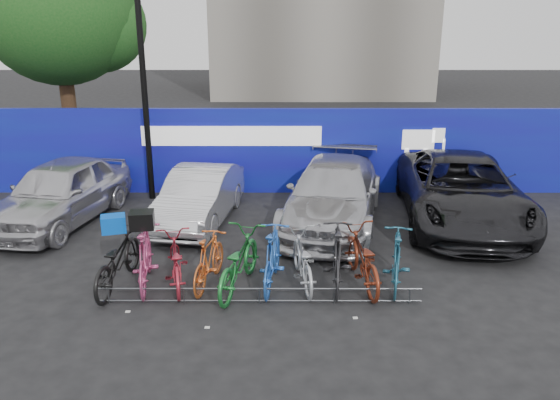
{
  "coord_description": "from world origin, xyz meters",
  "views": [
    {
      "loc": [
        0.37,
        -9.04,
        4.61
      ],
      "look_at": [
        0.36,
        2.0,
        1.04
      ],
      "focal_mm": 35.0,
      "sensor_mm": 36.0,
      "label": 1
    }
  ],
  "objects_px": {
    "bike_5": "(272,258)",
    "bike_6": "(302,260)",
    "bike_1": "(145,257)",
    "tree": "(65,9)",
    "bike_9": "(397,259)",
    "lamppost": "(143,78)",
    "bike_7": "(337,256)",
    "bike_3": "(209,260)",
    "bike_rack": "(259,295)",
    "car_3": "(461,190)",
    "bike_8": "(362,258)",
    "car_2": "(333,194)",
    "car_1": "(199,196)",
    "car_0": "(60,192)",
    "bike_4": "(238,262)",
    "bike_0": "(117,259)",
    "bike_2": "(175,262)"
  },
  "relations": [
    {
      "from": "bike_5",
      "to": "bike_6",
      "type": "bearing_deg",
      "value": -163.36
    },
    {
      "from": "bike_1",
      "to": "tree",
      "type": "bearing_deg",
      "value": -73.05
    },
    {
      "from": "bike_9",
      "to": "bike_6",
      "type": "bearing_deg",
      "value": 8.59
    },
    {
      "from": "lamppost",
      "to": "bike_7",
      "type": "bearing_deg",
      "value": -48.91
    },
    {
      "from": "tree",
      "to": "bike_3",
      "type": "relative_size",
      "value": 4.73
    },
    {
      "from": "bike_rack",
      "to": "bike_3",
      "type": "relative_size",
      "value": 3.39
    },
    {
      "from": "lamppost",
      "to": "bike_rack",
      "type": "distance_m",
      "value": 7.48
    },
    {
      "from": "car_3",
      "to": "bike_7",
      "type": "height_order",
      "value": "car_3"
    },
    {
      "from": "bike_8",
      "to": "bike_9",
      "type": "bearing_deg",
      "value": 166.51
    },
    {
      "from": "bike_8",
      "to": "bike_rack",
      "type": "bearing_deg",
      "value": 13.34
    },
    {
      "from": "car_2",
      "to": "bike_8",
      "type": "height_order",
      "value": "car_2"
    },
    {
      "from": "bike_3",
      "to": "bike_9",
      "type": "relative_size",
      "value": 0.92
    },
    {
      "from": "tree",
      "to": "bike_1",
      "type": "distance_m",
      "value": 11.89
    },
    {
      "from": "car_1",
      "to": "bike_9",
      "type": "xyz_separation_m",
      "value": [
        4.08,
        -3.44,
        -0.11
      ]
    },
    {
      "from": "bike_3",
      "to": "bike_5",
      "type": "xyz_separation_m",
      "value": [
        1.16,
        -0.03,
        0.06
      ]
    },
    {
      "from": "car_2",
      "to": "bike_8",
      "type": "bearing_deg",
      "value": -73.71
    },
    {
      "from": "car_0",
      "to": "bike_4",
      "type": "relative_size",
      "value": 2.2
    },
    {
      "from": "car_3",
      "to": "bike_9",
      "type": "distance_m",
      "value": 4.12
    },
    {
      "from": "bike_0",
      "to": "tree",
      "type": "bearing_deg",
      "value": -61.46
    },
    {
      "from": "tree",
      "to": "lamppost",
      "type": "relative_size",
      "value": 1.28
    },
    {
      "from": "car_1",
      "to": "car_2",
      "type": "bearing_deg",
      "value": 6.75
    },
    {
      "from": "lamppost",
      "to": "bike_9",
      "type": "relative_size",
      "value": 3.42
    },
    {
      "from": "bike_4",
      "to": "bike_7",
      "type": "height_order",
      "value": "bike_7"
    },
    {
      "from": "bike_rack",
      "to": "bike_8",
      "type": "bearing_deg",
      "value": 21.43
    },
    {
      "from": "car_0",
      "to": "car_1",
      "type": "relative_size",
      "value": 1.15
    },
    {
      "from": "car_1",
      "to": "car_2",
      "type": "relative_size",
      "value": 0.77
    },
    {
      "from": "bike_rack",
      "to": "bike_3",
      "type": "distance_m",
      "value": 1.23
    },
    {
      "from": "car_0",
      "to": "bike_5",
      "type": "bearing_deg",
      "value": -21.77
    },
    {
      "from": "bike_1",
      "to": "bike_2",
      "type": "xyz_separation_m",
      "value": [
        0.54,
        0.01,
        -0.09
      ]
    },
    {
      "from": "bike_rack",
      "to": "bike_6",
      "type": "distance_m",
      "value": 1.13
    },
    {
      "from": "lamppost",
      "to": "bike_2",
      "type": "distance_m",
      "value": 6.21
    },
    {
      "from": "bike_8",
      "to": "car_0",
      "type": "bearing_deg",
      "value": -34.3
    },
    {
      "from": "bike_1",
      "to": "bike_4",
      "type": "height_order",
      "value": "bike_1"
    },
    {
      "from": "bike_9",
      "to": "bike_2",
      "type": "bearing_deg",
      "value": 11.41
    },
    {
      "from": "bike_8",
      "to": "bike_9",
      "type": "distance_m",
      "value": 0.63
    },
    {
      "from": "lamppost",
      "to": "bike_6",
      "type": "distance_m",
      "value": 7.13
    },
    {
      "from": "bike_1",
      "to": "bike_4",
      "type": "xyz_separation_m",
      "value": [
        1.71,
        -0.14,
        -0.03
      ]
    },
    {
      "from": "tree",
      "to": "car_0",
      "type": "distance_m",
      "value": 8.08
    },
    {
      "from": "bike_5",
      "to": "bike_rack",
      "type": "bearing_deg",
      "value": 79.54
    },
    {
      "from": "bike_rack",
      "to": "bike_2",
      "type": "relative_size",
      "value": 3.12
    },
    {
      "from": "car_2",
      "to": "bike_1",
      "type": "bearing_deg",
      "value": -125.88
    },
    {
      "from": "car_1",
      "to": "bike_0",
      "type": "xyz_separation_m",
      "value": [
        -1.01,
        -3.46,
        -0.11
      ]
    },
    {
      "from": "bike_4",
      "to": "bike_7",
      "type": "relative_size",
      "value": 1.08
    },
    {
      "from": "bike_7",
      "to": "bike_9",
      "type": "distance_m",
      "value": 1.08
    },
    {
      "from": "bike_3",
      "to": "bike_4",
      "type": "relative_size",
      "value": 0.8
    },
    {
      "from": "bike_rack",
      "to": "bike_6",
      "type": "bearing_deg",
      "value": 45.19
    },
    {
      "from": "bike_1",
      "to": "bike_2",
      "type": "height_order",
      "value": "bike_1"
    },
    {
      "from": "bike_0",
      "to": "bike_6",
      "type": "height_order",
      "value": "bike_0"
    },
    {
      "from": "bike_rack",
      "to": "bike_9",
      "type": "bearing_deg",
      "value": 15.06
    },
    {
      "from": "bike_4",
      "to": "bike_8",
      "type": "xyz_separation_m",
      "value": [
        2.25,
        0.18,
        -0.01
      ]
    }
  ]
}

